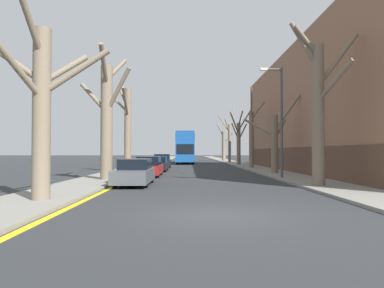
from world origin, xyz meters
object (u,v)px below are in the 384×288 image
at_px(parked_car_0, 135,173).
at_px(parked_car_2, 157,164).
at_px(street_tree_right_4, 229,140).
at_px(street_tree_right_1, 275,141).
at_px(street_tree_left_2, 127,127).
at_px(street_tree_right_2, 252,136).
at_px(street_tree_right_0, 319,107).
at_px(double_decker_bus, 185,146).
at_px(lamp_post, 280,116).
at_px(parked_car_1, 149,167).
at_px(parked_car_3, 162,161).
at_px(street_tree_right_3, 239,139).
at_px(street_tree_right_5, 224,144).
at_px(street_tree_left_0, 41,104).
at_px(street_tree_left_1, 107,117).

relative_size(parked_car_0, parked_car_2, 1.02).
bearing_deg(street_tree_right_4, street_tree_right_1, -89.56).
xyz_separation_m(street_tree_left_2, street_tree_right_2, (11.40, 5.99, -0.43)).
bearing_deg(street_tree_right_0, double_decker_bus, 101.17).
bearing_deg(parked_car_2, lamp_post, -47.67).
distance_m(street_tree_right_0, street_tree_right_4, 35.86).
xyz_separation_m(double_decker_bus, parked_car_1, (-2.40, -25.89, -1.86)).
height_order(street_tree_right_0, parked_car_3, street_tree_right_0).
distance_m(street_tree_left_2, street_tree_right_3, 19.02).
xyz_separation_m(street_tree_right_3, parked_car_2, (-9.25, -12.79, -2.66)).
bearing_deg(street_tree_left_2, lamp_post, -32.97).
distance_m(parked_car_1, lamp_post, 9.63).
xyz_separation_m(street_tree_right_2, street_tree_right_3, (0.08, 9.18, -0.02)).
relative_size(street_tree_left_2, street_tree_right_5, 0.94).
bearing_deg(street_tree_left_2, street_tree_right_4, 64.74).
bearing_deg(parked_car_0, parked_car_3, 90.00).
bearing_deg(parked_car_3, parked_car_0, -90.00).
xyz_separation_m(street_tree_left_0, parked_car_1, (2.20, 12.70, -2.67)).
relative_size(street_tree_right_4, parked_car_0, 2.06).
bearing_deg(street_tree_left_2, street_tree_right_1, -12.45).
relative_size(street_tree_left_0, parked_car_1, 1.43).
bearing_deg(street_tree_right_3, street_tree_right_1, -89.80).
distance_m(street_tree_right_0, parked_car_2, 17.17).
distance_m(double_decker_bus, parked_car_1, 26.07).
relative_size(street_tree_right_1, street_tree_right_2, 0.76).
distance_m(parked_car_0, parked_car_2, 12.73).
distance_m(street_tree_left_2, double_decker_bus, 22.49).
xyz_separation_m(street_tree_right_0, street_tree_right_2, (0.10, 17.82, -0.57)).
bearing_deg(lamp_post, street_tree_right_3, 88.08).
relative_size(street_tree_left_2, double_decker_bus, 0.58).
height_order(street_tree_right_4, parked_car_0, street_tree_right_4).
bearing_deg(parked_car_2, street_tree_left_2, -133.25).
bearing_deg(street_tree_right_1, lamp_post, -100.27).
relative_size(street_tree_left_2, street_tree_right_3, 0.99).
bearing_deg(street_tree_right_2, double_decker_bus, 112.96).
bearing_deg(street_tree_right_4, lamp_post, -91.10).
xyz_separation_m(street_tree_left_0, street_tree_right_2, (11.37, 22.60, -0.03)).
relative_size(street_tree_right_4, lamp_post, 1.28).
bearing_deg(street_tree_left_1, street_tree_right_3, 64.28).
xyz_separation_m(street_tree_right_0, street_tree_right_1, (0.23, 9.29, -1.32)).
xyz_separation_m(street_tree_left_0, street_tree_right_5, (11.39, 49.21, -0.23)).
relative_size(street_tree_right_1, street_tree_right_4, 0.67).
bearing_deg(parked_car_0, street_tree_right_3, 70.09).
relative_size(street_tree_right_2, parked_car_3, 1.93).
distance_m(parked_car_1, parked_car_3, 12.46).
height_order(double_decker_bus, parked_car_0, double_decker_bus).
xyz_separation_m(street_tree_right_2, parked_car_0, (-9.17, -16.35, -2.65)).
bearing_deg(lamp_post, street_tree_left_0, -137.98).
distance_m(street_tree_left_0, street_tree_right_1, 18.19).
bearing_deg(street_tree_left_0, street_tree_right_0, 22.96).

